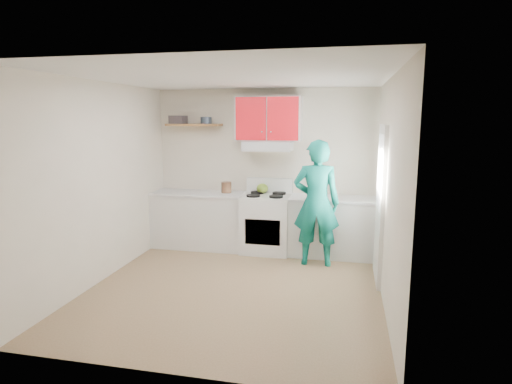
% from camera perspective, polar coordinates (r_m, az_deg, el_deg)
% --- Properties ---
extents(floor, '(3.80, 3.80, 0.00)m').
position_cam_1_polar(floor, '(5.53, -2.79, -12.75)').
color(floor, brown).
rests_on(floor, ground).
extents(ceiling, '(3.60, 3.80, 0.04)m').
position_cam_1_polar(ceiling, '(5.12, -3.04, 15.18)').
color(ceiling, white).
rests_on(ceiling, floor).
extents(back_wall, '(3.60, 0.04, 2.60)m').
position_cam_1_polar(back_wall, '(7.00, 1.12, 3.10)').
color(back_wall, beige).
rests_on(back_wall, floor).
extents(front_wall, '(3.60, 0.04, 2.60)m').
position_cam_1_polar(front_wall, '(3.41, -11.23, -4.33)').
color(front_wall, beige).
rests_on(front_wall, floor).
extents(left_wall, '(0.04, 3.80, 2.60)m').
position_cam_1_polar(left_wall, '(5.89, -20.07, 1.22)').
color(left_wall, beige).
rests_on(left_wall, floor).
extents(right_wall, '(0.04, 3.80, 2.60)m').
position_cam_1_polar(right_wall, '(5.02, 17.37, -0.04)').
color(right_wall, beige).
rests_on(right_wall, floor).
extents(door, '(0.05, 0.85, 2.05)m').
position_cam_1_polar(door, '(5.75, 16.37, -1.56)').
color(door, white).
rests_on(door, floor).
extents(door_glass, '(0.01, 0.55, 0.95)m').
position_cam_1_polar(door_glass, '(5.68, 16.31, 2.65)').
color(door_glass, white).
rests_on(door_glass, door).
extents(counter_left, '(1.52, 0.60, 0.90)m').
position_cam_1_polar(counter_left, '(7.14, -7.60, -3.78)').
color(counter_left, silver).
rests_on(counter_left, floor).
extents(counter_right, '(1.32, 0.60, 0.90)m').
position_cam_1_polar(counter_right, '(6.74, 10.19, -4.68)').
color(counter_right, silver).
rests_on(counter_right, floor).
extents(stove, '(0.76, 0.65, 0.92)m').
position_cam_1_polar(stove, '(6.82, 1.40, -4.26)').
color(stove, white).
rests_on(stove, floor).
extents(range_hood, '(0.76, 0.44, 0.15)m').
position_cam_1_polar(range_hood, '(6.73, 1.61, 6.21)').
color(range_hood, silver).
rests_on(range_hood, back_wall).
extents(upper_cabinets, '(1.02, 0.33, 0.70)m').
position_cam_1_polar(upper_cabinets, '(6.77, 1.72, 9.82)').
color(upper_cabinets, red).
rests_on(upper_cabinets, back_wall).
extents(shelf, '(0.90, 0.30, 0.04)m').
position_cam_1_polar(shelf, '(7.12, -8.33, 8.92)').
color(shelf, brown).
rests_on(shelf, back_wall).
extents(books, '(0.28, 0.23, 0.13)m').
position_cam_1_polar(books, '(7.19, -10.43, 9.55)').
color(books, '#3D363A').
rests_on(books, shelf).
extents(tin, '(0.19, 0.19, 0.11)m').
position_cam_1_polar(tin, '(7.02, -6.72, 9.55)').
color(tin, '#333D4C').
rests_on(tin, shelf).
extents(kettle, '(0.22, 0.22, 0.16)m').
position_cam_1_polar(kettle, '(6.88, 0.85, 0.47)').
color(kettle, olive).
rests_on(kettle, stove).
extents(crock, '(0.21, 0.21, 0.20)m').
position_cam_1_polar(crock, '(6.96, -4.01, 0.54)').
color(crock, '#513623').
rests_on(crock, counter_left).
extents(cutting_board, '(0.33, 0.28, 0.02)m').
position_cam_1_polar(cutting_board, '(6.59, 6.67, -0.83)').
color(cutting_board, olive).
rests_on(cutting_board, counter_right).
extents(silicone_mat, '(0.39, 0.35, 0.01)m').
position_cam_1_polar(silicone_mat, '(6.67, 13.51, -0.96)').
color(silicone_mat, red).
rests_on(silicone_mat, counter_right).
extents(person, '(0.69, 0.47, 1.84)m').
position_cam_1_polar(person, '(6.18, 8.13, -1.50)').
color(person, '#0C6E61').
rests_on(person, floor).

